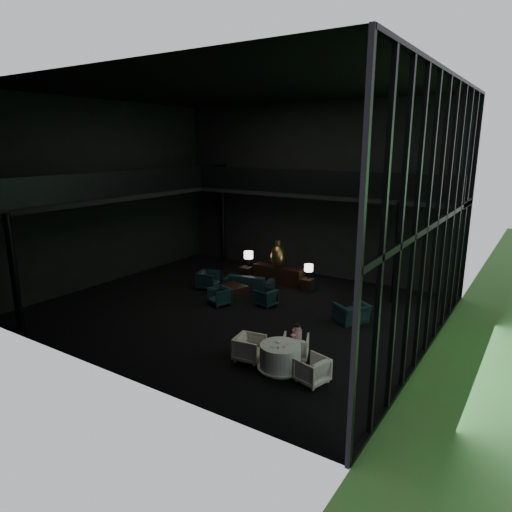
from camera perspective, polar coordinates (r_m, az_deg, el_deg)
The scene contains 36 objects.
floor at distance 17.66m, azimuth -2.33°, elevation -6.58°, with size 14.00×12.00×0.02m, color black.
ceiling at distance 16.63m, azimuth -2.62°, elevation 20.19°, with size 14.00×12.00×0.02m, color black.
wall_back at distance 21.80m, azimuth 6.85°, elevation 8.10°, with size 14.00×0.04×8.00m, color black.
wall_front at distance 12.37m, azimuth -18.90°, elevation 3.00°, with size 14.00×0.04×8.00m, color black.
wall_left at distance 21.50m, azimuth -17.94°, elevation 7.45°, with size 0.04×12.00×8.00m, color black.
curtain_wall at distance 13.87m, azimuth 21.63°, elevation 3.88°, with size 0.20×12.00×8.00m, color black, non-canonical shape.
mezzanine_left at distance 20.74m, azimuth -16.18°, elevation 7.35°, with size 2.00×12.00×0.25m, color black.
mezzanine_back at distance 20.47m, azimuth 8.11°, elevation 7.68°, with size 12.00×2.00×0.25m, color black.
railing_left at distance 19.93m, azimuth -14.40°, elevation 8.96°, with size 0.06×12.00×1.00m, color black.
railing_back at distance 19.52m, azimuth 6.90°, elevation 9.19°, with size 12.00×0.06×1.00m, color black.
column_sw at distance 17.08m, azimuth -28.01°, elevation -1.92°, with size 0.24×0.24×4.00m, color black.
column_nw at distance 24.45m, azimuth -4.16°, elevation 4.06°, with size 0.24×0.24×4.00m, color black.
column_ne at distance 18.57m, azimuth 17.21°, elevation 0.28°, with size 0.24×0.24×4.00m, color black.
console at distance 20.68m, azimuth 2.78°, elevation -2.36°, with size 2.41×0.55×0.77m, color black.
bronze_urn at distance 20.40m, azimuth 2.74°, elevation 0.04°, with size 0.65×0.65×1.21m.
side_table_left at distance 21.34m, azimuth -1.26°, elevation -2.11°, with size 0.51×0.51×0.57m, color black.
table_lamp_left at distance 21.30m, azimuth -0.94°, elevation 0.06°, with size 0.42×0.42×0.70m.
side_table_right at distance 19.78m, azimuth 6.42°, elevation -3.58°, with size 0.47×0.47×0.51m, color black.
table_lamp_right at distance 19.66m, azimuth 6.60°, elevation -1.56°, with size 0.37×0.37×0.62m.
sofa at distance 19.93m, azimuth -0.88°, elevation -2.84°, with size 2.20×0.64×0.86m, color black.
lounge_armchair_west at distance 19.93m, azimuth -6.00°, elevation -2.79°, with size 0.92×0.86×0.94m, color #1A2F39.
lounge_armchair_east at distance 17.86m, azimuth 1.28°, elevation -5.17°, with size 0.66×0.62×0.68m, color black.
lounge_armchair_south at distance 17.97m, azimuth -4.59°, elevation -4.95°, with size 0.74×0.69×0.76m, color black.
window_armchair at distance 16.51m, azimuth 11.92°, elevation -6.62°, with size 1.08×0.70×0.95m, color black.
coffee_table at distance 18.99m, azimuth -3.00°, elevation -4.38°, with size 1.00×1.00×0.44m, color black.
dining_table at distance 13.08m, azimuth 3.04°, elevation -12.71°, with size 1.30×1.30×0.75m.
dining_chair_north at distance 13.75m, azimuth 4.97°, elevation -11.11°, with size 0.73×0.69×0.75m, color beige.
dining_chair_east at distance 12.50m, azimuth 7.00°, elevation -13.82°, with size 0.75×0.71×0.78m, color beige.
dining_chair_west at distance 13.55m, azimuth -0.81°, elevation -11.22°, with size 0.83×0.78×0.86m, color beige.
child at distance 13.67m, azimuth 5.15°, elevation -9.56°, with size 0.28×0.28×0.60m.
plate_a at distance 12.81m, azimuth 2.33°, elevation -11.14°, with size 0.27×0.27×0.02m, color white.
plate_b at distance 12.98m, azimuth 4.20°, elevation -10.84°, with size 0.20×0.20×0.01m, color white.
saucer at distance 12.74m, azimuth 3.58°, elevation -11.33°, with size 0.15×0.15×0.01m, color white.
coffee_cup at distance 12.73m, azimuth 3.60°, elevation -11.16°, with size 0.08×0.08×0.06m, color white.
cereal_bowl at distance 12.99m, azimuth 2.76°, elevation -10.65°, with size 0.14×0.14×0.07m, color white.
cream_pot at distance 12.66m, azimuth 2.78°, elevation -11.36°, with size 0.05×0.05×0.06m, color #99999E.
Camera 1 is at (9.65, -13.42, 6.20)m, focal length 32.00 mm.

